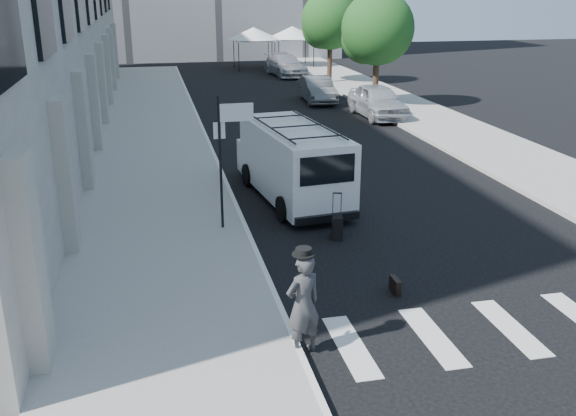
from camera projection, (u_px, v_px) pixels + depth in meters
name	position (u px, v px, depth m)	size (l,w,h in m)	color
ground	(353.00, 273.00, 14.63)	(120.00, 120.00, 0.00)	black
sidewalk_left	(152.00, 132.00, 28.53)	(4.50, 48.00, 0.15)	gray
sidewalk_right	(399.00, 105.00, 34.88)	(4.00, 56.00, 0.15)	gray
sign_pole	(229.00, 134.00, 16.25)	(1.03, 0.07, 3.50)	black
tree_near	(375.00, 31.00, 33.44)	(3.80, 3.83, 6.03)	black
tree_far	(328.00, 22.00, 41.75)	(3.80, 3.83, 6.03)	black
tent_left	(254.00, 34.00, 49.63)	(4.00, 4.00, 3.20)	black
tent_right	(293.00, 33.00, 50.73)	(4.00, 4.00, 3.20)	black
businessman	(303.00, 305.00, 11.17)	(0.69, 0.45, 1.90)	#363638
briefcase	(395.00, 286.00, 13.64)	(0.12, 0.44, 0.34)	black
suitcase	(337.00, 227.00, 16.55)	(0.35, 0.47, 1.19)	black
cargo_van	(292.00, 161.00, 19.48)	(2.61, 6.08, 2.23)	silver
parked_car_a	(378.00, 101.00, 31.74)	(1.92, 4.77, 1.63)	#ADB1B6
parked_car_b	(317.00, 90.00, 35.95)	(1.49, 4.27, 1.41)	#54575B
parked_car_c	(286.00, 65.00, 46.52)	(2.10, 5.16, 1.50)	#9FA0A6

